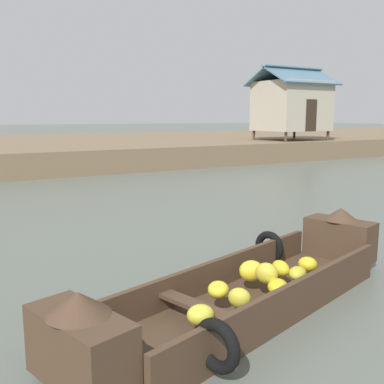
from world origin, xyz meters
TOP-DOWN VIEW (x-y plane):
  - ground_plane at (0.00, 10.00)m, footprint 300.00×300.00m
  - banana_boat at (1.28, 4.73)m, footprint 5.48×2.71m
  - stilt_house_mid_left at (16.84, 20.73)m, footprint 4.43×3.72m

SIDE VIEW (x-z plane):
  - ground_plane at x=0.00m, z-range 0.00..0.00m
  - banana_boat at x=1.28m, z-range -0.17..0.79m
  - stilt_house_mid_left at x=16.84m, z-range 0.98..5.28m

